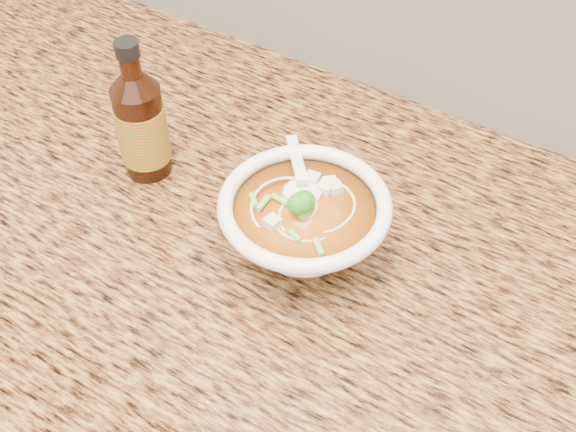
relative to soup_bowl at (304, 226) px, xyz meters
The scene contains 3 objects.
counter_slab 0.07m from the soup_bowl, ahead, with size 4.00×0.68×0.04m, color olive.
soup_bowl is the anchor object (origin of this frame).
hot_sauce_bottle 0.23m from the soup_bowl, behind, with size 0.06×0.06×0.18m.
Camera 1 is at (0.21, 1.23, 1.50)m, focal length 45.00 mm.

